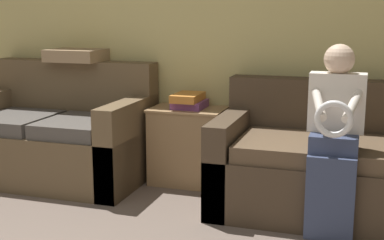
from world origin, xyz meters
TOP-DOWN VIEW (x-y plane):
  - wall_back at (0.00, 2.80)m, footprint 7.54×0.06m
  - couch_main at (1.54, 2.28)m, footprint 2.11×0.92m
  - couch_side at (-0.92, 2.35)m, footprint 1.47×0.88m
  - child_left_seated at (1.29, 1.90)m, footprint 0.34×0.38m
  - side_shelf at (0.14, 2.55)m, footprint 0.58×0.40m
  - book_stack at (0.14, 2.55)m, footprint 0.24×0.32m
  - throw_pillow at (-0.86, 2.64)m, footprint 0.45×0.45m

SIDE VIEW (x-z plane):
  - couch_main at x=1.54m, z-range -0.13..0.75m
  - side_shelf at x=0.14m, z-range 0.01..0.62m
  - couch_side at x=-0.92m, z-range -0.14..0.81m
  - child_left_seated at x=1.29m, z-range 0.06..1.22m
  - book_stack at x=0.14m, z-range 0.61..0.73m
  - throw_pillow at x=-0.86m, z-range 0.95..1.05m
  - wall_back at x=0.00m, z-range 0.00..2.55m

